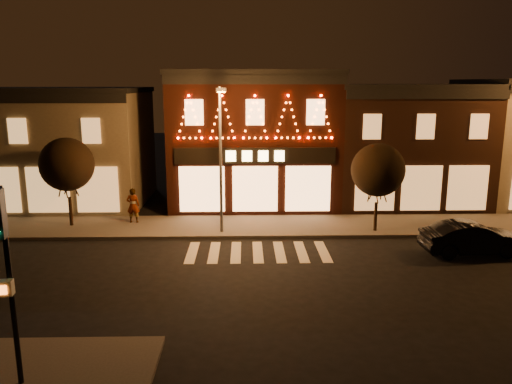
{
  "coord_description": "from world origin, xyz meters",
  "views": [
    {
      "loc": [
        -0.58,
        -17.84,
        7.59
      ],
      "look_at": [
        -0.08,
        4.0,
        2.82
      ],
      "focal_mm": 35.23,
      "sensor_mm": 36.0,
      "label": 1
    }
  ],
  "objects_px": {
    "streetlamp_mid": "(221,149)",
    "pedestrian": "(133,205)",
    "traffic_signal_near": "(2,250)",
    "dark_sedan": "(472,238)"
  },
  "relations": [
    {
      "from": "pedestrian",
      "to": "traffic_signal_near",
      "type": "bearing_deg",
      "value": 92.2
    },
    {
      "from": "dark_sedan",
      "to": "traffic_signal_near",
      "type": "bearing_deg",
      "value": 119.65
    },
    {
      "from": "dark_sedan",
      "to": "pedestrian",
      "type": "bearing_deg",
      "value": 70.15
    },
    {
      "from": "traffic_signal_near",
      "to": "dark_sedan",
      "type": "height_order",
      "value": "traffic_signal_near"
    },
    {
      "from": "traffic_signal_near",
      "to": "pedestrian",
      "type": "height_order",
      "value": "traffic_signal_near"
    },
    {
      "from": "pedestrian",
      "to": "streetlamp_mid",
      "type": "bearing_deg",
      "value": 157.96
    },
    {
      "from": "traffic_signal_near",
      "to": "pedestrian",
      "type": "xyz_separation_m",
      "value": [
        -0.33,
        15.1,
        -2.65
      ]
    },
    {
      "from": "traffic_signal_near",
      "to": "streetlamp_mid",
      "type": "distance_m",
      "value": 13.82
    },
    {
      "from": "traffic_signal_near",
      "to": "dark_sedan",
      "type": "xyz_separation_m",
      "value": [
        15.95,
        9.98,
        -3.0
      ]
    },
    {
      "from": "streetlamp_mid",
      "to": "pedestrian",
      "type": "bearing_deg",
      "value": 162.87
    }
  ]
}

